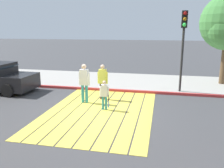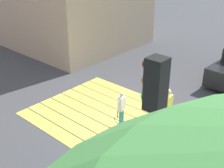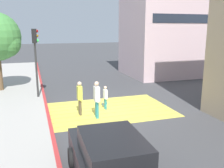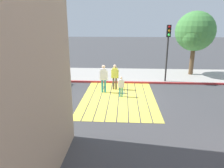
{
  "view_description": "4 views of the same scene",
  "coord_description": "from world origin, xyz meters",
  "px_view_note": "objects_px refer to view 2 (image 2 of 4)",
  "views": [
    {
      "loc": [
        8.96,
        2.45,
        3.4
      ],
      "look_at": [
        0.22,
        0.56,
        1.26
      ],
      "focal_mm": 37.58,
      "sensor_mm": 36.0,
      "label": 1
    },
    {
      "loc": [
        -5.69,
        6.75,
        5.68
      ],
      "look_at": [
        0.77,
        -0.49,
        1.04
      ],
      "focal_mm": 46.88,
      "sensor_mm": 36.0,
      "label": 2
    },
    {
      "loc": [
        -3.84,
        -12.12,
        4.29
      ],
      "look_at": [
        0.26,
        0.5,
        1.29
      ],
      "focal_mm": 39.89,
      "sensor_mm": 36.0,
      "label": 3
    },
    {
      "loc": [
        11.63,
        0.3,
        4.31
      ],
      "look_at": [
        -0.07,
        -0.4,
        0.85
      ],
      "focal_mm": 32.82,
      "sensor_mm": 36.0,
      "label": 4
    }
  ],
  "objects_px": {
    "traffic_light_corner": "(152,128)",
    "pedestrian_adult_trailing": "(160,93)",
    "pedestrian_child_with_racket": "(121,107)",
    "pedestrian_adult_lead": "(166,109)"
  },
  "relations": [
    {
      "from": "pedestrian_adult_lead",
      "to": "pedestrian_child_with_racket",
      "type": "xyz_separation_m",
      "value": [
        1.46,
        0.46,
        -0.28
      ]
    },
    {
      "from": "traffic_light_corner",
      "to": "pedestrian_adult_lead",
      "type": "height_order",
      "value": "traffic_light_corner"
    },
    {
      "from": "traffic_light_corner",
      "to": "pedestrian_adult_lead",
      "type": "xyz_separation_m",
      "value": [
        1.89,
        -3.74,
        -2.04
      ]
    },
    {
      "from": "traffic_light_corner",
      "to": "pedestrian_adult_lead",
      "type": "distance_m",
      "value": 4.66
    },
    {
      "from": "pedestrian_adult_lead",
      "to": "pedestrian_adult_trailing",
      "type": "distance_m",
      "value": 0.98
    },
    {
      "from": "pedestrian_adult_lead",
      "to": "pedestrian_child_with_racket",
      "type": "distance_m",
      "value": 1.56
    },
    {
      "from": "pedestrian_adult_lead",
      "to": "traffic_light_corner",
      "type": "bearing_deg",
      "value": 116.84
    },
    {
      "from": "traffic_light_corner",
      "to": "pedestrian_child_with_racket",
      "type": "height_order",
      "value": "traffic_light_corner"
    },
    {
      "from": "traffic_light_corner",
      "to": "pedestrian_adult_trailing",
      "type": "xyz_separation_m",
      "value": [
        2.59,
        -4.43,
        -1.98
      ]
    },
    {
      "from": "traffic_light_corner",
      "to": "pedestrian_child_with_racket",
      "type": "bearing_deg",
      "value": -44.41
    }
  ]
}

